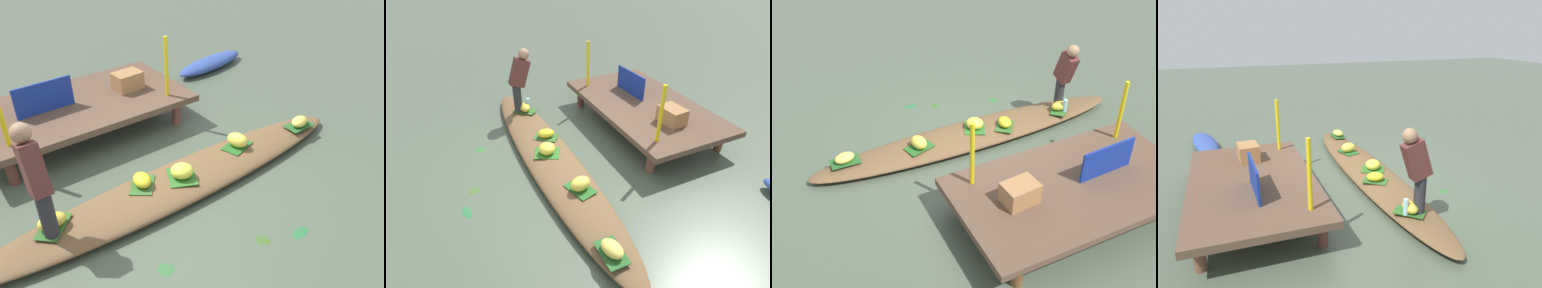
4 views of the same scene
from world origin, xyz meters
TOP-DOWN VIEW (x-y plane):
  - canal_water at (0.00, 0.00)m, footprint 40.00×40.00m
  - dock_platform at (-0.43, 2.10)m, footprint 3.20×1.80m
  - vendor_boat at (0.00, 0.00)m, footprint 5.38×0.85m
  - leaf_mat_0 at (-0.53, 0.13)m, footprint 0.45×0.48m
  - banana_bunch_0 at (-0.53, 0.13)m, footprint 0.25×0.32m
  - leaf_mat_1 at (0.97, 0.08)m, footprint 0.48×0.38m
  - banana_bunch_1 at (0.97, 0.08)m, footprint 0.28×0.34m
  - leaf_mat_2 at (2.10, -0.07)m, footprint 0.44×0.27m
  - banana_bunch_2 at (2.10, -0.07)m, footprint 0.35×0.27m
  - leaf_mat_3 at (-1.64, 0.10)m, footprint 0.48×0.49m
  - banana_bunch_3 at (-1.64, 0.10)m, footprint 0.31×0.21m
  - leaf_mat_4 at (-0.05, -0.03)m, footprint 0.47×0.50m
  - banana_bunch_4 at (-0.05, -0.03)m, footprint 0.38×0.38m
  - vendor_person at (-1.69, 0.07)m, footprint 0.20×0.44m
  - water_bottle at (-1.69, 0.19)m, footprint 0.07×0.07m
  - market_banner at (-0.93, 2.10)m, footprint 0.85×0.07m
  - railing_post_west at (-1.63, 1.50)m, footprint 0.06×0.06m
  - railing_post_east at (0.77, 1.50)m, footprint 0.06×0.06m
  - produce_crate at (0.39, 2.07)m, footprint 0.46×0.35m
  - drifting_plant_0 at (0.55, -1.43)m, footprint 0.25×0.14m
  - drifting_plant_1 at (0.14, -1.26)m, footprint 0.21×0.22m
  - drifting_plant_2 at (-0.92, -0.96)m, footprint 0.20×0.21m

SIDE VIEW (x-z plane):
  - canal_water at x=0.00m, z-range 0.00..0.00m
  - drifting_plant_0 at x=0.55m, z-range 0.00..0.01m
  - drifting_plant_1 at x=0.14m, z-range 0.00..0.01m
  - drifting_plant_2 at x=-0.92m, z-range 0.00..0.01m
  - vendor_boat at x=0.00m, z-range 0.00..0.19m
  - leaf_mat_0 at x=-0.53m, z-range 0.19..0.20m
  - leaf_mat_1 at x=0.97m, z-range 0.19..0.20m
  - leaf_mat_2 at x=2.10m, z-range 0.19..0.20m
  - leaf_mat_3 at x=-1.64m, z-range 0.19..0.20m
  - leaf_mat_4 at x=-0.05m, z-range 0.19..0.20m
  - banana_bunch_2 at x=2.10m, z-range 0.20..0.34m
  - banana_bunch_0 at x=-0.53m, z-range 0.20..0.34m
  - banana_bunch_3 at x=-1.64m, z-range 0.20..0.35m
  - banana_bunch_4 at x=-0.05m, z-range 0.20..0.38m
  - banana_bunch_1 at x=0.97m, z-range 0.20..0.39m
  - water_bottle at x=-1.69m, z-range 0.19..0.43m
  - dock_platform at x=-0.43m, z-range 0.18..0.67m
  - produce_crate at x=0.39m, z-range 0.49..0.77m
  - market_banner at x=-0.93m, z-range 0.49..0.94m
  - vendor_person at x=-1.69m, z-range 0.27..1.51m
  - railing_post_west at x=-1.63m, z-range 0.49..1.42m
  - railing_post_east at x=0.77m, z-range 0.49..1.42m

